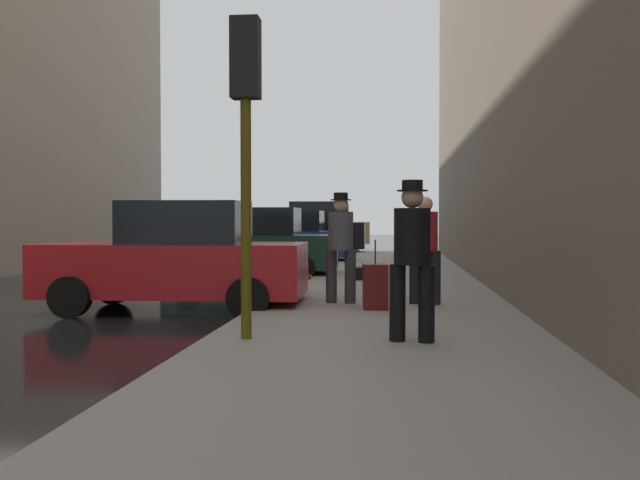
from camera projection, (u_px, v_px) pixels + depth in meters
name	position (u px, v px, depth m)	size (l,w,h in m)	color
sidewalk	(383.00, 318.00, 10.25)	(4.00, 40.00, 0.15)	gray
parked_red_hatchback	(177.00, 259.00, 11.59)	(4.26, 2.17, 1.79)	#B2191E
parked_dark_green_sedan	(254.00, 245.00, 17.92)	(4.22, 2.10, 1.79)	#193828
parked_blue_sedan	(289.00, 239.00, 23.86)	(4.21, 2.07, 1.79)	navy
parked_black_suv	(312.00, 230.00, 30.36)	(4.64, 2.13, 2.25)	black
parked_bronze_suv	(325.00, 229.00, 36.25)	(4.66, 2.19, 2.25)	brown
fire_hydrant	(300.00, 275.00, 12.90)	(0.42, 0.22, 0.70)	red
traffic_light	(246.00, 107.00, 7.98)	(0.32, 0.32, 3.60)	#514C0F
pedestrian_with_beanie	(341.00, 242.00, 11.45)	(0.53, 0.48, 1.78)	#333338
pedestrian_with_fedora	(412.00, 252.00, 7.81)	(0.52, 0.46, 1.78)	black
pedestrian_in_red_jacket	(425.00, 244.00, 11.31)	(0.53, 0.47, 1.71)	black
rolling_suitcase	(375.00, 286.00, 10.77)	(0.41, 0.59, 1.04)	#591414
duffel_bag	(356.00, 273.00, 15.94)	(0.32, 0.44, 0.28)	black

